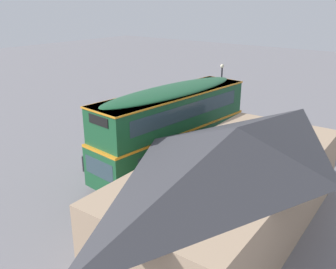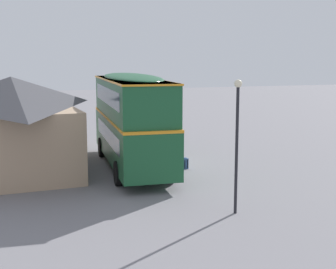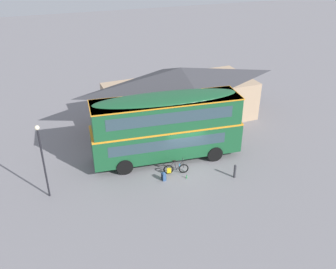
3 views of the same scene
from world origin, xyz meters
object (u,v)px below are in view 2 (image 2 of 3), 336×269
object	(u,v)px
double_decker_bus	(131,117)
water_bottle_green_metal	(180,160)
backpack_on_ground	(185,163)
kerb_bollard	(178,143)
touring_bicycle	(170,158)
street_lamp	(237,132)

from	to	relation	value
double_decker_bus	water_bottle_green_metal	size ratio (longest dim) A/B	40.12
backpack_on_ground	kerb_bollard	distance (m)	4.65
kerb_bollard	double_decker_bus	bearing A→B (deg)	132.31
double_decker_bus	backpack_on_ground	size ratio (longest dim) A/B	17.68
touring_bicycle	water_bottle_green_metal	world-z (taller)	touring_bicycle
touring_bicycle	backpack_on_ground	distance (m)	1.07
kerb_bollard	street_lamp	bearing A→B (deg)	170.05
street_lamp	touring_bicycle	bearing A→B (deg)	-2.29
touring_bicycle	water_bottle_green_metal	xyz separation A→B (m)	(0.52, -0.76, -0.25)
backpack_on_ground	kerb_bollard	bearing A→B (deg)	-15.57
double_decker_bus	touring_bicycle	distance (m)	3.05
double_decker_bus	kerb_bollard	world-z (taller)	double_decker_bus
water_bottle_green_metal	street_lamp	xyz separation A→B (m)	(-8.58, 1.09, 2.84)
touring_bicycle	street_lamp	world-z (taller)	street_lamp
touring_bicycle	kerb_bollard	size ratio (longest dim) A/B	1.72
backpack_on_ground	water_bottle_green_metal	bearing A→B (deg)	-11.62
water_bottle_green_metal	kerb_bollard	size ratio (longest dim) A/B	0.27
double_decker_bus	touring_bicycle	xyz separation A→B (m)	(-0.11, -2.03, -2.27)
backpack_on_ground	water_bottle_green_metal	world-z (taller)	backpack_on_ground
water_bottle_green_metal	street_lamp	bearing A→B (deg)	172.78
touring_bicycle	water_bottle_green_metal	distance (m)	0.96
double_decker_bus	water_bottle_green_metal	bearing A→B (deg)	-81.74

